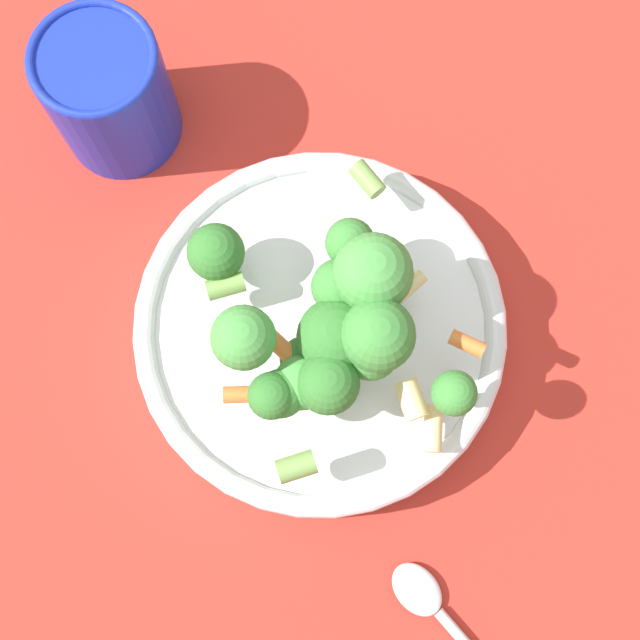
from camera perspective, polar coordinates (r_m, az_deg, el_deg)
The scene contains 5 objects.
ground_plane at distance 0.59m, azimuth 0.00°, elevation -1.20°, with size 3.00×3.00×0.00m, color #B72D23.
bowl at distance 0.57m, azimuth 0.00°, elevation -0.73°, with size 0.23×0.23×0.04m.
pasta_salad at distance 0.50m, azimuth 0.63°, elevation -0.61°, with size 0.15×0.18×0.09m.
cup at distance 0.61m, azimuth -13.38°, elevation 13.97°, with size 0.08×0.08×0.10m.
spoon at distance 0.58m, azimuth 8.29°, elevation -18.88°, with size 0.05×0.15×0.01m.
Camera 1 is at (-0.06, -0.11, 0.58)m, focal length 50.00 mm.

